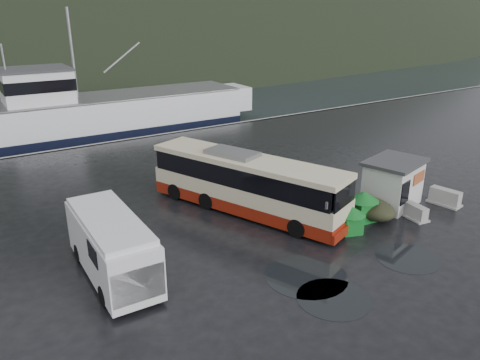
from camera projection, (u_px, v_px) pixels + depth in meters
ground at (283, 234)px, 22.01m from camera, size 160.00×160.00×0.00m
quay_edge at (131, 139)px, 37.75m from camera, size 160.00×0.60×1.50m
coach_bus at (246, 211)px, 24.55m from camera, size 6.57×11.35×3.13m
white_van at (115, 275)px, 18.68m from camera, size 2.24×6.16×2.55m
waste_bin_left at (361, 220)px, 23.46m from camera, size 1.24×1.24×1.55m
waste_bin_right at (350, 232)px, 22.20m from camera, size 1.22×1.22×1.32m
dome_tent at (370, 218)px, 23.71m from camera, size 2.05×2.73×1.02m
ticket_kiosk at (390, 205)px, 25.27m from camera, size 3.75×3.20×2.53m
jersey_barrier_a at (414, 218)px, 23.68m from camera, size 0.93×1.55×0.73m
jersey_barrier_b at (444, 204)px, 25.35m from camera, size 1.11×1.82×0.85m
fishing_trawler at (116, 117)px, 45.22m from camera, size 29.13×6.95×11.60m
puddles at (341, 243)px, 21.17m from camera, size 10.93×10.86×0.01m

